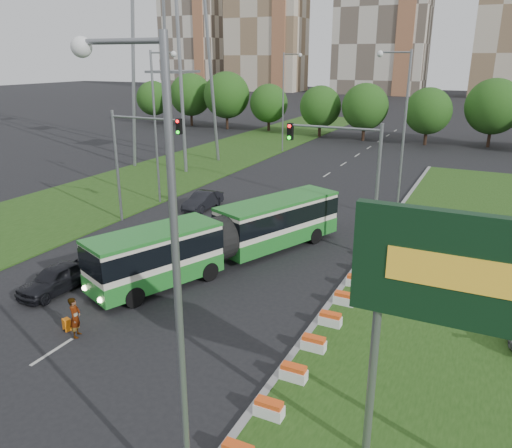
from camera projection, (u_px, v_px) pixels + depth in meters
The scene contains 19 objects.
ground at pixel (193, 305), 24.37m from camera, with size 360.00×360.00×0.00m, color black.
grass_median at pixel (489, 289), 25.81m from camera, with size 14.00×60.00×0.15m, color #1F4213.
median_kerb at pixel (358, 266), 28.68m from camera, with size 0.30×60.00×0.18m, color gray.
left_verge at pixel (177, 170), 53.12m from camera, with size 12.00×110.00×0.10m, color #1F4213.
lane_markings at pixel (290, 198), 42.68m from camera, with size 0.20×100.00×0.01m, color #AAAAA3, non-canonical shape.
flower_planters at pixel (330, 319), 22.15m from camera, with size 1.10×18.10×0.60m, color white, non-canonical shape.
billboard at pixel (473, 286), 12.23m from camera, with size 6.00×0.37×8.00m.
traffic_mast_median at pixel (351, 167), 29.23m from camera, with size 5.76×0.32×8.00m.
traffic_mast_left at pixel (134, 150), 34.63m from camera, with size 5.76×0.32×8.00m.
street_lamps at pixel (234, 146), 32.23m from camera, with size 36.00×60.00×12.00m, color gray, non-canonical shape.
tree_line at pixel (482, 113), 65.75m from camera, with size 120.00×8.00×9.00m, color #1F4B14, non-canonical shape.
apartment_tower_west at pixel (267, 19), 171.56m from camera, with size 26.00×15.00×48.00m, color beige.
apartment_tower_cwest at pixel (384, 7), 154.42m from camera, with size 28.00×15.00×52.00m, color beige.
midrise_west at pixel (194, 38), 185.85m from camera, with size 22.00×14.00×36.00m, color beige.
articulated_bus at pixel (224, 235), 28.93m from camera, with size 2.58×16.56×2.73m.
car_left_near at pixel (56, 278), 25.58m from camera, with size 1.68×4.18×1.42m, color black.
car_left_far at pixel (203, 200), 39.54m from camera, with size 1.45×4.16×1.37m, color black.
pedestrian at pixel (75, 317), 21.35m from camera, with size 0.67×0.44×1.84m, color gray.
shopping_trolley at pixel (67, 325), 22.02m from camera, with size 0.33×0.34×0.56m.
Camera 1 is at (12.28, -18.33, 11.51)m, focal length 35.00 mm.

